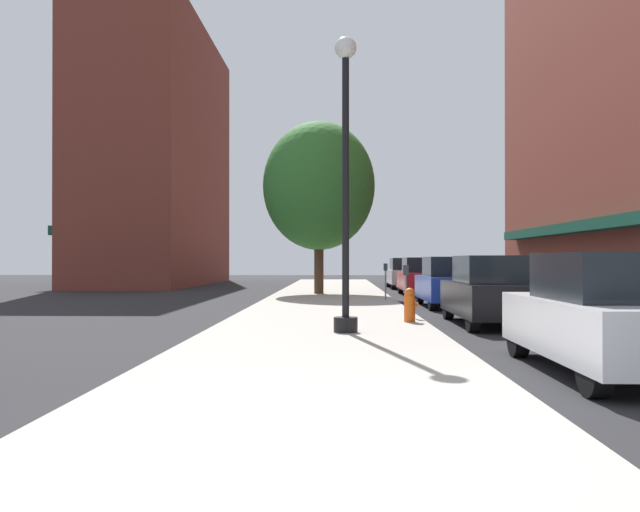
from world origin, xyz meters
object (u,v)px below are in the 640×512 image
Objects in this scene: lamppost at (346,178)px; fire_hydrant at (410,305)px; parking_meter_near at (386,277)px; tree_near at (319,186)px; car_blue at (450,283)px; car_white at (608,315)px; car_silver at (405,274)px; car_black at (492,291)px; parking_meter_far at (406,284)px; car_red at (422,277)px.

lamppost reaches higher than fire_hydrant.
parking_meter_near reaches higher than fire_hydrant.
fire_hydrant is (1.52, 2.25, -2.68)m from lamppost.
tree_near is (-2.48, 13.08, 4.20)m from fire_hydrant.
parking_meter_near is 0.30× the size of car_blue.
car_white is (2.01, -6.42, 0.29)m from fire_hydrant.
parking_meter_near is at bearing -100.99° from car_silver.
lamppost is at bearing -98.14° from parking_meter_near.
lamppost is at bearing -144.37° from car_black.
car_white and car_blue have the same top height.
car_white reaches higher than fire_hydrant.
parking_meter_near is 0.30× the size of car_silver.
car_silver is at bearing 84.58° from fire_hydrant.
fire_hydrant is at bearing -92.16° from parking_meter_far.
car_black is (1.95, -8.30, -0.14)m from parking_meter_near.
tree_near reaches higher than car_blue.
fire_hydrant is 21.24m from car_silver.
car_black is at bearing 37.29° from lamppost.
car_blue reaches higher than parking_meter_near.
tree_near is (-2.54, 4.35, 3.77)m from parking_meter_near.
car_red reaches higher than parking_meter_near.
lamppost is at bearing -112.81° from parking_meter_far.
parking_meter_near is (1.57, 10.99, -2.25)m from lamppost.
parking_meter_near is 8.53m from car_black.
car_silver is (4.49, 8.06, -3.91)m from tree_near.
parking_meter_far is 0.30× the size of car_black.
tree_near is at bearing 102.35° from parking_meter_far.
car_silver is (1.95, 19.66, -0.14)m from parking_meter_far.
tree_near is 10.02m from car_silver.
lamppost is 0.80× the size of tree_near.
parking_meter_far is 0.30× the size of car_silver.
parking_meter_near is 1.00× the size of parking_meter_far.
car_blue is (1.95, -2.19, -0.14)m from parking_meter_near.
car_black is 1.00× the size of car_silver.
car_silver is (0.00, 20.71, 0.00)m from car_black.
parking_meter_near and parking_meter_far have the same top height.
tree_near is 20.40m from car_white.
fire_hydrant is at bearing -169.62° from car_black.
car_black is (4.49, -12.66, -3.91)m from tree_near.
lamppost reaches higher than car_silver.
parking_meter_near is at bearing 132.67° from car_blue.
car_white is at bearing -72.66° from fire_hydrant.
parking_meter_near is (0.06, 8.73, 0.43)m from fire_hydrant.
parking_meter_near is 0.18× the size of tree_near.
car_white is 6.85m from car_black.
car_white and car_red have the same top height.
car_white is (1.95, -7.91, -0.14)m from parking_meter_far.
car_silver is at bearing 87.80° from car_red.
lamppost reaches higher than parking_meter_near.
car_white is 12.96m from car_blue.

